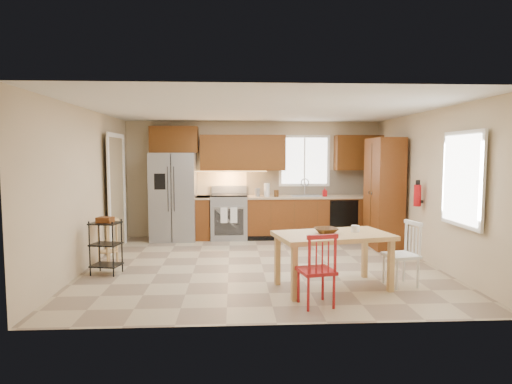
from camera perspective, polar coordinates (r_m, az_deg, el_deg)
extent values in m
plane|color=tan|center=(7.07, 0.76, -9.60)|extent=(5.50, 5.50, 0.00)
cube|color=silver|center=(6.88, 0.78, 10.98)|extent=(5.50, 5.00, 0.02)
cube|color=#CCB793|center=(9.36, -0.24, 1.73)|extent=(5.50, 0.02, 2.50)
cube|color=#CCB793|center=(4.39, 2.93, -1.99)|extent=(5.50, 0.02, 2.50)
cube|color=#CCB793|center=(7.22, -21.55, 0.42)|extent=(0.02, 5.00, 2.50)
cube|color=#CCB793|center=(7.56, 22.05, 0.59)|extent=(0.02, 5.00, 2.50)
cube|color=gray|center=(9.08, -10.90, -0.61)|extent=(0.92, 0.75, 1.82)
cube|color=gray|center=(9.11, -3.61, -3.36)|extent=(0.76, 0.63, 0.92)
cube|color=#682F13|center=(9.15, -7.06, -3.42)|extent=(0.30, 0.60, 0.90)
cube|color=#682F13|center=(9.29, 7.83, -3.30)|extent=(2.92, 0.60, 0.90)
cube|color=black|center=(9.14, 11.63, -3.50)|extent=(0.60, 0.02, 0.78)
cube|color=beige|center=(9.50, 7.56, 1.28)|extent=(2.92, 0.03, 0.55)
cube|color=#5D320F|center=(9.24, -10.85, 6.87)|extent=(1.00, 0.35, 0.55)
cube|color=#5D320F|center=(9.16, -1.76, 5.26)|extent=(1.80, 0.35, 0.75)
cube|color=#5D320F|center=(9.55, 13.48, 5.11)|extent=(1.00, 0.35, 0.75)
cube|color=white|center=(9.44, 6.46, 4.16)|extent=(1.12, 0.04, 1.12)
cube|color=gray|center=(9.21, 6.70, -0.79)|extent=(0.62, 0.46, 0.16)
cube|color=#FFBF66|center=(9.14, -3.64, 2.77)|extent=(1.60, 0.30, 0.01)
imported|color=#A90B10|center=(9.17, 9.16, 0.01)|extent=(0.09, 0.09, 0.19)
cylinder|color=silver|center=(9.04, 1.45, 0.28)|extent=(0.12, 0.12, 0.28)
cylinder|color=gray|center=(9.03, 0.18, -0.04)|extent=(0.11, 0.11, 0.18)
cylinder|color=#4F3015|center=(9.03, 2.73, -0.17)|extent=(0.10, 0.10, 0.14)
cube|color=#682F13|center=(8.56, 16.66, -0.12)|extent=(0.50, 0.95, 2.10)
cylinder|color=#A90B10|center=(7.66, 20.72, -0.44)|extent=(0.12, 0.12, 0.36)
cube|color=white|center=(6.49, 25.83, 1.56)|extent=(0.04, 1.02, 1.32)
cube|color=#8C7A59|center=(8.46, -18.21, -0.23)|extent=(0.04, 0.95, 2.10)
imported|color=#4F3015|center=(5.77, 9.33, -5.53)|extent=(0.36, 0.36, 0.07)
cylinder|color=silver|center=(5.96, 13.09, -4.99)|extent=(0.12, 0.12, 0.12)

